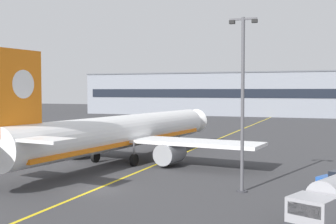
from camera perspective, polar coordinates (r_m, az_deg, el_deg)
name	(u,v)px	position (r m, az deg, el deg)	size (l,w,h in m)	color
ground_plane	(99,191)	(37.02, -9.02, -10.08)	(400.00, 400.00, 0.00)	#353538
taxiway_centreline	(199,147)	(64.49, 4.12, -4.53)	(0.30, 180.00, 0.01)	yellow
airliner_foreground	(123,133)	(50.72, -5.83, -2.71)	(32.35, 41.47, 11.65)	white
apron_lamp_post	(243,101)	(35.72, 9.69, 1.37)	(2.24, 0.90, 14.09)	#515156
service_truck_catering_grey	(333,202)	(28.94, 20.68, -10.86)	(5.12, 7.94, 3.00)	#2D2D33
safety_cone_by_nose_gear	(172,144)	(65.21, 0.57, -4.21)	(0.44, 0.44, 0.55)	orange
safety_cone_by_port_wing	(7,149)	(63.74, -20.21, -4.55)	(0.44, 0.44, 0.55)	orange
terminal_building	(245,94)	(145.10, 10.03, 2.34)	(111.27, 12.40, 14.26)	gray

